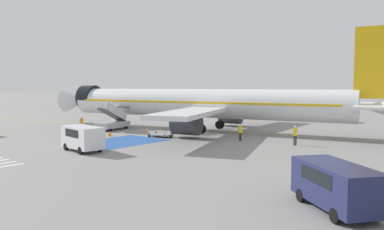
# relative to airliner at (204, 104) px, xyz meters

# --- Properties ---
(ground_plane) EXTENTS (600.00, 600.00, 0.00)m
(ground_plane) POSITION_rel_airliner_xyz_m (-0.34, 0.12, -3.44)
(ground_plane) COLOR gray
(apron_leadline_yellow) EXTENTS (79.02, 19.20, 0.01)m
(apron_leadline_yellow) POSITION_rel_airliner_xyz_m (-0.69, -0.17, -3.43)
(apron_leadline_yellow) COLOR gold
(apron_leadline_yellow) RESTS_ON ground_plane
(apron_stand_patch_blue) EXTENTS (6.38, 8.49, 0.01)m
(apron_stand_patch_blue) POSITION_rel_airliner_xyz_m (-0.69, -12.82, -3.43)
(apron_stand_patch_blue) COLOR #2856A8
(apron_stand_patch_blue) RESTS_ON ground_plane
(airliner) EXTENTS (46.10, 31.57, 11.72)m
(airliner) POSITION_rel_airliner_xyz_m (0.00, 0.00, 0.00)
(airliner) COLOR silver
(airliner) RESTS_ON ground_plane
(boarding_stairs_forward) EXTENTS (3.26, 5.54, 3.74)m
(boarding_stairs_forward) POSITION_rel_airliner_xyz_m (-9.63, -6.79, -2.48)
(boarding_stairs_forward) COLOR #ADB2BA
(boarding_stairs_forward) RESTS_ON ground_plane
(fuel_tanker) EXTENTS (9.03, 3.42, 3.44)m
(fuel_tanker) POSITION_rel_airliner_xyz_m (4.94, 22.20, -1.71)
(fuel_tanker) COLOR #38383D
(fuel_tanker) RESTS_ON ground_plane
(service_van_0) EXTENTS (5.01, 4.55, 2.12)m
(service_van_0) POSITION_rel_airliner_xyz_m (23.43, -19.74, -2.17)
(service_van_0) COLOR #1E234C
(service_van_0) RESTS_ON ground_plane
(service_van_1) EXTENTS (4.68, 2.46, 2.17)m
(service_van_1) POSITION_rel_airliner_xyz_m (1.15, -18.34, -2.14)
(service_van_1) COLOR silver
(service_van_1) RESTS_ON ground_plane
(baggage_cart) EXTENTS (2.81, 1.90, 0.87)m
(baggage_cart) POSITION_rel_airliner_xyz_m (-0.10, -7.61, -3.18)
(baggage_cart) COLOR gray
(baggage_cart) RESTS_ON ground_plane
(ground_crew_0) EXTENTS (0.47, 0.47, 1.70)m
(ground_crew_0) POSITION_rel_airliner_xyz_m (0.76, -3.54, -2.46)
(ground_crew_0) COLOR #2D2D33
(ground_crew_0) RESTS_ON ground_plane
(ground_crew_1) EXTENTS (0.49, 0.41, 1.64)m
(ground_crew_1) POSITION_rel_airliner_xyz_m (-12.14, -9.71, -2.50)
(ground_crew_1) COLOR black
(ground_crew_1) RESTS_ON ground_plane
(ground_crew_2) EXTENTS (0.31, 0.47, 1.75)m
(ground_crew_2) POSITION_rel_airliner_xyz_m (8.31, -4.36, -2.43)
(ground_crew_2) COLOR #2D2D33
(ground_crew_2) RESTS_ON ground_plane
(ground_crew_3) EXTENTS (0.49, 0.40, 1.87)m
(ground_crew_3) POSITION_rel_airliner_xyz_m (13.85, -3.37, -2.35)
(ground_crew_3) COLOR #2D2D33
(ground_crew_3) RESTS_ON ground_plane
(traffic_cone_0) EXTENTS (0.53, 0.53, 0.59)m
(traffic_cone_0) POSITION_rel_airliner_xyz_m (-14.34, -4.04, -3.14)
(traffic_cone_0) COLOR orange
(traffic_cone_0) RESTS_ON ground_plane
(traffic_cone_1) EXTENTS (0.48, 0.48, 0.54)m
(traffic_cone_1) POSITION_rel_airliner_xyz_m (-4.36, -5.65, -3.17)
(traffic_cone_1) COLOR orange
(traffic_cone_1) RESTS_ON ground_plane
(traffic_cone_2) EXTENTS (0.52, 0.52, 0.58)m
(traffic_cone_2) POSITION_rel_airliner_xyz_m (-5.06, -10.75, -3.15)
(traffic_cone_2) COLOR orange
(traffic_cone_2) RESTS_ON ground_plane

